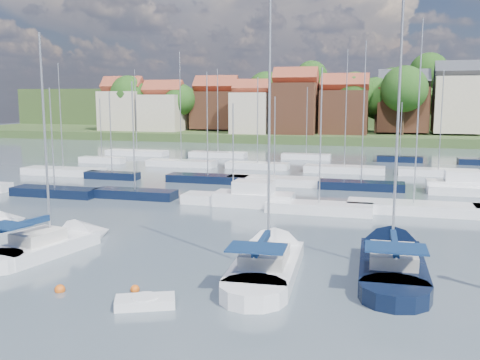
% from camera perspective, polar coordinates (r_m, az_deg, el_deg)
% --- Properties ---
extents(ground, '(260.00, 260.00, 0.00)m').
position_cam_1_polar(ground, '(66.16, 10.11, 0.38)').
color(ground, '#3E4D55').
rests_on(ground, ground).
extents(sailboat_left, '(4.97, 10.96, 14.46)m').
position_cam_1_polar(sailboat_left, '(36.00, -18.69, -6.43)').
color(sailboat_left, white).
rests_on(sailboat_left, ground).
extents(sailboat_centre, '(4.00, 12.64, 16.90)m').
position_cam_1_polar(sailboat_centre, '(30.99, 3.33, -8.44)').
color(sailboat_centre, white).
rests_on(sailboat_centre, ground).
extents(sailboat_navy, '(3.76, 13.05, 17.89)m').
position_cam_1_polar(sailboat_navy, '(32.32, 15.79, -8.04)').
color(sailboat_navy, black).
rests_on(sailboat_navy, ground).
extents(tender, '(2.99, 2.24, 0.59)m').
position_cam_1_polar(tender, '(25.55, -10.08, -12.68)').
color(tender, white).
rests_on(tender, ground).
extents(buoy_b, '(0.52, 0.52, 0.52)m').
position_cam_1_polar(buoy_b, '(28.50, -18.65, -11.21)').
color(buoy_b, '#D85914').
rests_on(buoy_b, ground).
extents(buoy_c, '(0.46, 0.46, 0.46)m').
position_cam_1_polar(buoy_c, '(27.60, -11.14, -11.56)').
color(buoy_c, '#D85914').
rests_on(buoy_c, ground).
extents(buoy_d, '(0.54, 0.54, 0.54)m').
position_cam_1_polar(buoy_d, '(25.49, 0.09, -13.15)').
color(buoy_d, beige).
rests_on(buoy_d, ground).
extents(buoy_e, '(0.42, 0.42, 0.42)m').
position_cam_1_polar(buoy_e, '(33.82, 13.29, -7.80)').
color(buoy_e, '#D85914').
rests_on(buoy_e, ground).
extents(buoy_g, '(0.50, 0.50, 0.50)m').
position_cam_1_polar(buoy_g, '(26.22, 15.57, -12.84)').
color(buoy_g, beige).
rests_on(buoy_g, ground).
extents(marina_field, '(79.62, 41.41, 15.93)m').
position_cam_1_polar(marina_field, '(61.17, 11.48, 0.07)').
color(marina_field, white).
rests_on(marina_field, ground).
extents(far_shore_town, '(212.46, 90.00, 22.27)m').
position_cam_1_polar(far_shore_town, '(158.00, 14.08, 6.75)').
color(far_shore_town, '#324924').
rests_on(far_shore_town, ground).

